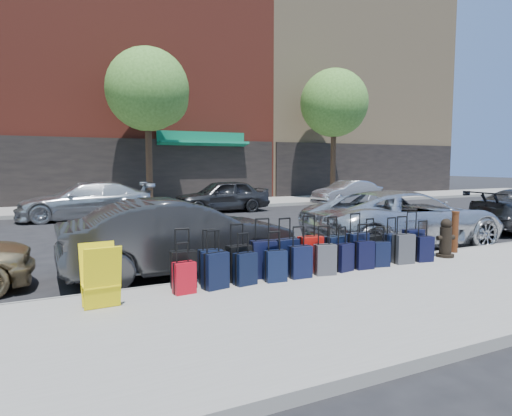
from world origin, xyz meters
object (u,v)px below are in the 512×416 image
car_near_2 (405,219)px  car_far_3 (347,193)px  fire_hydrant (446,239)px  car_near_1 (181,237)px  display_rack (101,276)px  car_far_1 (86,201)px  tree_center (151,92)px  tree_right (336,105)px  car_far_2 (222,196)px  suitcase_front_5 (310,254)px  bollard (455,231)px

car_near_2 → car_far_3: car_near_2 is taller
fire_hydrant → car_near_1: (-5.35, 1.64, 0.20)m
fire_hydrant → display_rack: size_ratio=0.94×
fire_hydrant → car_near_2: size_ratio=0.16×
car_near_1 → car_far_1: 9.96m
fire_hydrant → car_near_1: size_ratio=0.19×
tree_center → tree_right: bearing=0.0°
fire_hydrant → car_far_2: bearing=102.1°
tree_right → display_rack: tree_right is taller
car_far_3 → car_near_2: bearing=-36.1°
car_near_1 → tree_right: bearing=-44.9°
display_rack → car_far_3: bearing=39.0°
tree_center → car_near_1: size_ratio=1.63×
display_rack → car_near_2: bearing=12.7°
fire_hydrant → car_near_2: car_near_2 is taller
car_far_3 → car_far_1: bearing=-92.9°
car_far_1 → car_near_1: bearing=7.3°
tree_center → car_near_2: size_ratio=1.38×
suitcase_front_5 → car_near_1: size_ratio=0.24×
car_near_2 → car_far_1: size_ratio=1.06×
tree_right → car_far_3: tree_right is taller
car_far_3 → car_near_1: bearing=-54.5°
tree_center → suitcase_front_5: tree_center is taller
car_far_3 → fire_hydrant: bearing=-34.5°
suitcase_front_5 → car_far_3: 15.59m
display_rack → car_near_1: size_ratio=0.20×
car_near_1 → car_far_3: 16.01m
tree_right → car_far_1: tree_right is taller
bollard → display_rack: bollard is taller
tree_center → car_far_3: tree_center is taller
bollard → car_far_1: size_ratio=0.19×
car_near_2 → car_far_2: car_near_2 is taller
car_near_2 → car_far_3: size_ratio=1.37×
bollard → car_near_2: size_ratio=0.18×
car_near_1 → car_far_2: car_near_1 is taller
bollard → car_near_2: 1.61m
display_rack → car_near_2: size_ratio=0.17×
car_far_2 → tree_right: bearing=109.8°
car_near_2 → car_far_3: (6.13, 10.19, -0.10)m
tree_center → car_near_2: 13.88m
display_rack → car_near_2: 8.05m
suitcase_front_5 → display_rack: suitcase_front_5 is taller
tree_center → car_near_1: 13.95m
car_far_3 → tree_right: bearing=152.1°
fire_hydrant → car_near_2: bearing=80.9°
car_near_2 → car_far_2: size_ratio=1.26×
display_rack → car_far_1: car_far_1 is taller
bollard → car_near_1: (-5.93, 1.38, 0.10)m
fire_hydrant → tree_right: bearing=72.4°
suitcase_front_5 → display_rack: (-3.78, -0.45, 0.11)m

